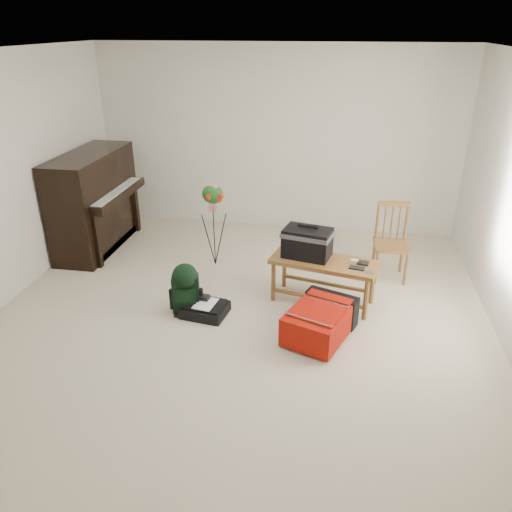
% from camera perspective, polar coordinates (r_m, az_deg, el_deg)
% --- Properties ---
extents(floor, '(5.00, 5.50, 0.01)m').
position_cam_1_polar(floor, '(4.98, -2.34, -8.00)').
color(floor, beige).
rests_on(floor, ground).
extents(ceiling, '(5.00, 5.50, 0.01)m').
position_cam_1_polar(ceiling, '(4.17, -2.99, 22.11)').
color(ceiling, white).
rests_on(ceiling, wall_back).
extents(wall_back, '(5.00, 0.04, 2.50)m').
position_cam_1_polar(wall_back, '(7.03, 2.30, 13.08)').
color(wall_back, silver).
rests_on(wall_back, floor).
extents(piano, '(0.71, 1.50, 1.25)m').
position_cam_1_polar(piano, '(6.80, -17.89, 5.76)').
color(piano, black).
rests_on(piano, floor).
extents(bench, '(1.16, 0.66, 0.84)m').
position_cam_1_polar(bench, '(5.18, 6.38, 0.74)').
color(bench, brown).
rests_on(bench, floor).
extents(dining_chair, '(0.40, 0.40, 0.88)m').
position_cam_1_polar(dining_chair, '(5.92, 15.20, 1.46)').
color(dining_chair, brown).
rests_on(dining_chair, floor).
extents(red_suitcase, '(0.72, 0.88, 0.32)m').
position_cam_1_polar(red_suitcase, '(4.82, 7.34, -7.04)').
color(red_suitcase, '#B81507').
rests_on(red_suitcase, floor).
extents(black_duffel, '(0.49, 0.41, 0.19)m').
position_cam_1_polar(black_duffel, '(5.15, -5.88, -5.99)').
color(black_duffel, black).
rests_on(black_duffel, floor).
extents(green_backpack, '(0.30, 0.28, 0.53)m').
position_cam_1_polar(green_backpack, '(5.12, -8.07, -3.41)').
color(green_backpack, black).
rests_on(green_backpack, floor).
extents(flower_stand, '(0.40, 0.40, 1.05)m').
position_cam_1_polar(flower_stand, '(6.01, -4.83, 3.51)').
color(flower_stand, black).
rests_on(flower_stand, floor).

